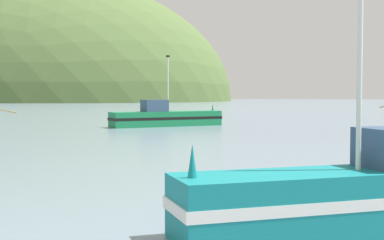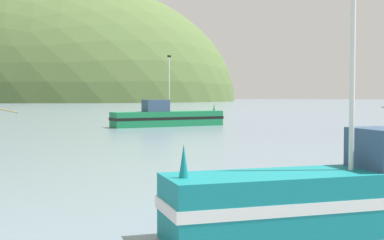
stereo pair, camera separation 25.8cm
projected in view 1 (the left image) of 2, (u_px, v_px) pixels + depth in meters
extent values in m
ellipsoid|color=#47703D|center=(36.00, 99.00, 288.66)|extent=(135.87, 108.70, 69.69)
ellipsoid|color=#516B38|center=(49.00, 101.00, 239.48)|extent=(162.23, 129.78, 105.88)
cube|color=#197A47|center=(167.00, 119.00, 51.52)|extent=(9.56, 8.93, 1.43)
cube|color=black|center=(167.00, 118.00, 51.51)|extent=(9.66, 9.02, 0.26)
cone|color=#197A47|center=(213.00, 107.00, 53.86)|extent=(0.28, 0.28, 0.70)
cube|color=#334C6B|center=(154.00, 106.00, 50.85)|extent=(2.77, 2.73, 1.12)
cylinder|color=silver|center=(168.00, 85.00, 51.42)|extent=(0.12, 0.12, 5.14)
cube|color=black|center=(168.00, 56.00, 51.29)|extent=(0.29, 0.26, 0.20)
cube|color=#147F84|center=(363.00, 200.00, 12.34)|extent=(8.50, 6.17, 1.40)
cube|color=white|center=(363.00, 197.00, 12.33)|extent=(8.59, 6.23, 0.25)
cone|color=#147F84|center=(192.00, 161.00, 11.05)|extent=(0.28, 0.28, 0.70)
cylinder|color=silver|center=(360.00, 61.00, 12.14)|extent=(0.12, 0.12, 4.94)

